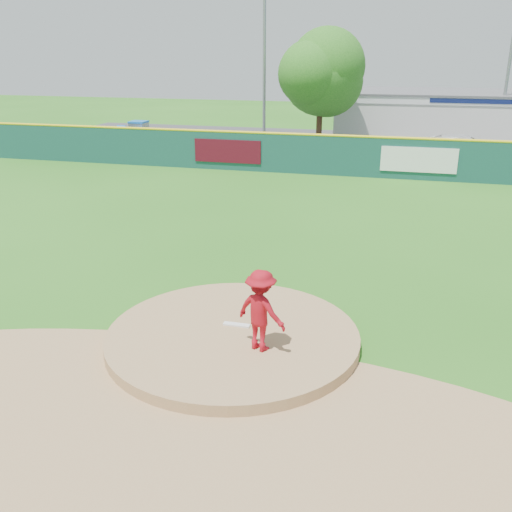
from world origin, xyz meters
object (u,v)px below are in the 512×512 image
(light_pole_left, at_px, (264,49))
(van, at_px, (464,149))
(pitcher, at_px, (261,310))
(deciduous_tree, at_px, (321,75))
(playground_slide, at_px, (139,134))
(light_pole_right, at_px, (510,58))
(pool_building_grp, at_px, (449,116))

(light_pole_left, bearing_deg, van, -17.82)
(pitcher, distance_m, deciduous_tree, 25.93)
(van, distance_m, deciduous_tree, 9.46)
(van, xyz_separation_m, playground_slide, (-20.14, 0.94, 0.03))
(deciduous_tree, distance_m, light_pole_right, 11.75)
(light_pole_left, relative_size, light_pole_right, 1.10)
(deciduous_tree, relative_size, light_pole_left, 0.67)
(pool_building_grp, bearing_deg, light_pole_right, -44.95)
(van, xyz_separation_m, light_pole_left, (-12.45, 4.00, 5.25))
(pool_building_grp, distance_m, light_pole_right, 5.75)
(van, height_order, playground_slide, playground_slide)
(pitcher, height_order, light_pole_right, light_pole_right)
(van, bearing_deg, light_pole_right, -22.52)
(van, height_order, pool_building_grp, pool_building_grp)
(playground_slide, bearing_deg, light_pole_right, 12.57)
(playground_slide, bearing_deg, pool_building_grp, 22.24)
(pool_building_grp, distance_m, light_pole_left, 13.72)
(pitcher, relative_size, playground_slide, 0.58)
(van, distance_m, playground_slide, 20.16)
(light_pole_left, bearing_deg, pool_building_grp, 22.60)
(pitcher, height_order, pool_building_grp, pool_building_grp)
(playground_slide, xyz_separation_m, light_pole_left, (7.69, 3.06, 5.22))
(pool_building_grp, relative_size, light_pole_left, 1.38)
(pitcher, xyz_separation_m, van, (5.68, 23.55, -0.31))
(pool_building_grp, bearing_deg, van, -87.13)
(playground_slide, xyz_separation_m, deciduous_tree, (11.69, 1.06, 3.73))
(van, relative_size, deciduous_tree, 0.76)
(playground_slide, height_order, light_pole_left, light_pole_left)
(light_pole_left, bearing_deg, light_pole_right, 7.59)
(van, relative_size, pool_building_grp, 0.37)
(playground_slide, bearing_deg, deciduous_tree, 5.17)
(pitcher, relative_size, light_pole_left, 0.16)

